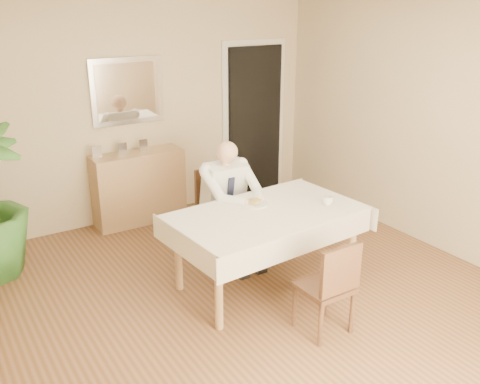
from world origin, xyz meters
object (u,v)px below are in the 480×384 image
dining_table (267,220)px  chair_near (331,284)px  coffee_mug (327,201)px  sideboard (139,187)px  seated_man (233,198)px  chair_far (218,206)px

dining_table → chair_near: chair_near is taller
coffee_mug → sideboard: sideboard is taller
seated_man → sideboard: 1.56m
chair_far → sideboard: 1.26m
dining_table → seated_man: seated_man is taller
seated_man → sideboard: bearing=105.4°
chair_far → chair_near: bearing=-94.5°
chair_near → coffee_mug: bearing=51.7°
seated_man → coffee_mug: size_ratio=11.49×
chair_far → dining_table: bearing=-94.2°
chair_far → coffee_mug: chair_far is taller
dining_table → chair_near: bearing=-94.7°
chair_far → seated_man: seated_man is taller
seated_man → coffee_mug: seated_man is taller
chair_near → coffee_mug: size_ratio=7.48×
dining_table → coffee_mug: 0.60m
chair_far → coffee_mug: (0.56, -1.05, 0.29)m
coffee_mug → chair_near: bearing=-128.0°
chair_far → seated_man: 0.34m
chair_far → coffee_mug: size_ratio=8.34×
coffee_mug → sideboard: size_ratio=0.10×
dining_table → sideboard: (-0.41, 2.07, -0.24)m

